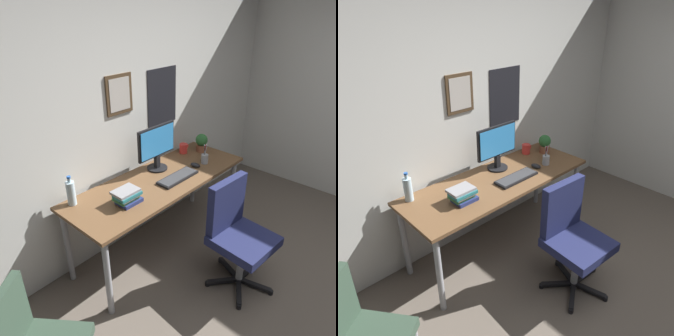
% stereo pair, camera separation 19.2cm
% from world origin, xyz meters
% --- Properties ---
extents(wall_back, '(4.40, 0.10, 2.60)m').
position_xyz_m(wall_back, '(0.00, 2.15, 1.30)').
color(wall_back, silver).
rests_on(wall_back, ground_plane).
extents(desk, '(1.83, 0.66, 0.76)m').
position_xyz_m(desk, '(-0.07, 1.74, 0.68)').
color(desk, brown).
rests_on(desk, ground_plane).
extents(office_chair, '(0.56, 0.57, 0.95)m').
position_xyz_m(office_chair, '(0.03, 0.97, 0.53)').
color(office_chair, '#1E234C').
rests_on(office_chair, ground_plane).
extents(monitor, '(0.46, 0.20, 0.43)m').
position_xyz_m(monitor, '(0.07, 1.91, 1.00)').
color(monitor, black).
rests_on(monitor, desk).
extents(keyboard, '(0.43, 0.15, 0.03)m').
position_xyz_m(keyboard, '(0.06, 1.63, 0.77)').
color(keyboard, black).
rests_on(keyboard, desk).
extents(computer_mouse, '(0.06, 0.11, 0.04)m').
position_xyz_m(computer_mouse, '(0.36, 1.66, 0.77)').
color(computer_mouse, black).
rests_on(computer_mouse, desk).
extents(water_bottle, '(0.07, 0.07, 0.25)m').
position_xyz_m(water_bottle, '(-0.83, 1.98, 0.86)').
color(water_bottle, silver).
rests_on(water_bottle, desk).
extents(coffee_mug_near, '(0.12, 0.09, 0.10)m').
position_xyz_m(coffee_mug_near, '(0.53, 1.96, 0.81)').
color(coffee_mug_near, red).
rests_on(coffee_mug_near, desk).
extents(potted_plant, '(0.13, 0.13, 0.20)m').
position_xyz_m(potted_plant, '(0.70, 1.84, 0.86)').
color(potted_plant, brown).
rests_on(potted_plant, desk).
extents(pen_cup, '(0.07, 0.07, 0.20)m').
position_xyz_m(pen_cup, '(0.48, 1.64, 0.81)').
color(pen_cup, '#9EA0A5').
rests_on(pen_cup, desk).
extents(book_stack_left, '(0.22, 0.16, 0.12)m').
position_xyz_m(book_stack_left, '(-0.53, 1.67, 0.82)').
color(book_stack_left, navy).
rests_on(book_stack_left, desk).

